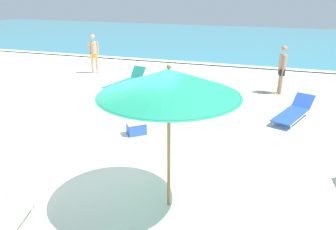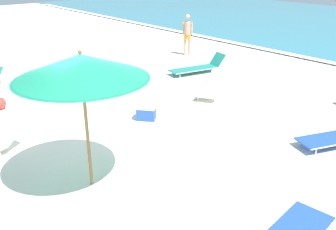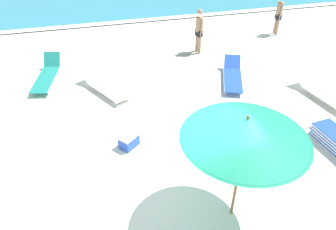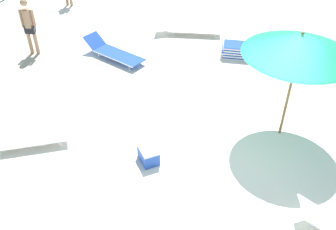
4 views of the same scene
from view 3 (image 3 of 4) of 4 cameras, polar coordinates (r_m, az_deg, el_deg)
The scene contains 9 objects.
ground_plane at distance 7.61m, azimuth 0.97°, elevation -14.24°, with size 60.00×60.00×0.16m.
beach_umbrella at distance 5.78m, azimuth 13.45°, elevation -2.40°, with size 2.31×2.31×2.56m.
sun_lounger_under_umbrella at distance 11.03m, azimuth -10.96°, elevation 4.99°, with size 1.58×2.14×0.48m.
sun_lounger_beside_umbrella at distance 12.19m, azimuth -20.35°, elevation 6.53°, with size 1.04×2.24×0.63m.
sun_lounger_mid_beach_solo at distance 11.63m, azimuth 11.21°, elevation 6.71°, with size 1.33×2.19×0.53m.
sun_lounger_mid_beach_pair_b at distance 11.55m, azimuth 25.55°, elevation 3.39°, with size 1.00×2.33×0.51m.
beachgoer_shoreline_child at distance 15.77m, azimuth 18.79°, elevation 16.56°, with size 0.27×0.45×1.76m.
beachgoer_strolling_adult at distance 13.27m, azimuth 5.43°, elevation 14.75°, with size 0.27×0.44×1.76m.
cooler_box at distance 8.66m, azimuth -6.82°, elevation -4.46°, with size 0.61×0.59×0.37m.
Camera 3 is at (-1.32, -4.68, 5.76)m, focal length 35.00 mm.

